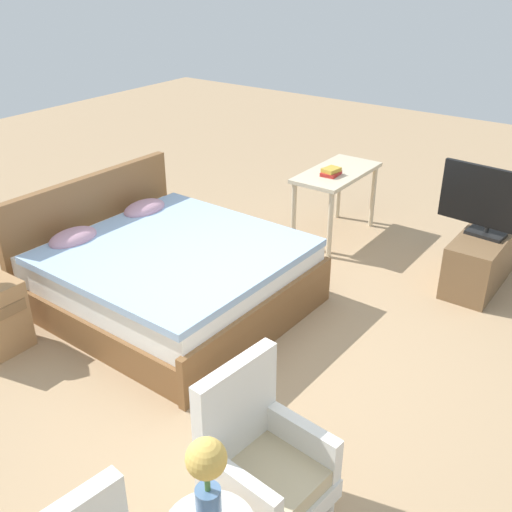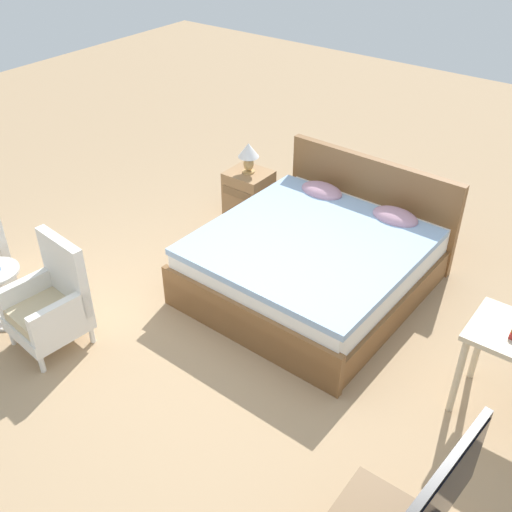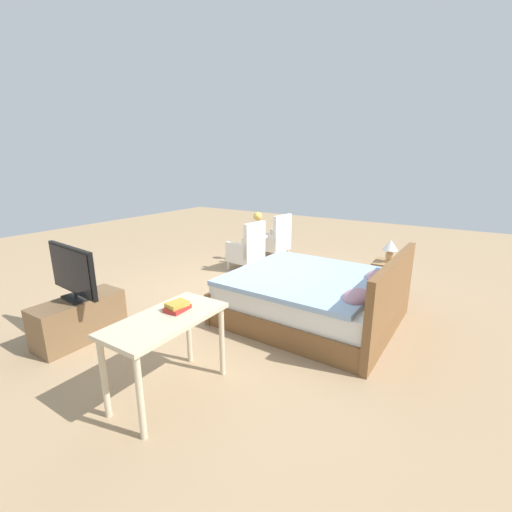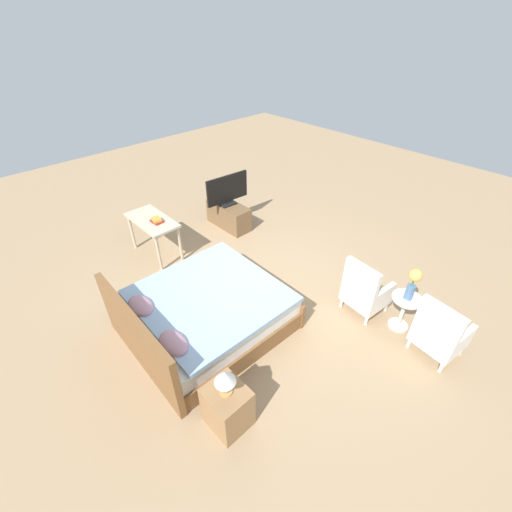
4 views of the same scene
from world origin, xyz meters
The scene contains 12 objects.
ground_plane centered at (0.00, 0.00, 0.00)m, with size 16.00×16.00×0.00m, color #A38460.
bed centered at (0.04, 1.06, 0.30)m, with size 1.88×2.07×0.96m.
armchair_by_window_left centered at (-2.34, -0.84, 0.37)m, with size 0.61×0.61×0.92m.
armchair_by_window_right centered at (-1.27, -0.84, 0.37)m, with size 0.59×0.59×0.92m.
side_table centered at (-1.81, -0.96, 0.34)m, with size 0.40×0.40×0.54m.
flower_vase centered at (-1.81, -0.96, 0.83)m, with size 0.17×0.17×0.48m.
nightstand centered at (-1.22, 1.68, 0.28)m, with size 0.44×0.41×0.56m.
table_lamp centered at (-1.22, 1.68, 0.77)m, with size 0.22×0.22×0.33m.
tv_stand centered at (1.95, -0.98, 0.24)m, with size 0.96×0.40×0.49m.
tv_flatscreen centered at (1.96, -0.98, 0.81)m, with size 0.23×0.91×0.61m.
vanity_desk centered at (2.09, 0.60, 0.62)m, with size 1.04×0.52×0.73m.
book_stack centered at (1.94, 0.58, 0.76)m, with size 0.21×0.16×0.08m.
Camera 3 is at (3.87, 2.62, 1.96)m, focal length 24.00 mm.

